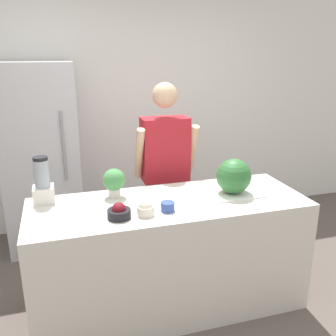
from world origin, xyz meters
name	(u,v)px	position (x,y,z in m)	size (l,w,h in m)	color
ground_plane	(184,335)	(0.00, 0.00, 0.00)	(14.00, 14.00, 0.00)	#564C47
wall_back	(126,112)	(0.00, 2.08, 1.30)	(8.00, 0.06, 2.60)	white
counter_island	(169,255)	(0.00, 0.37, 0.45)	(2.07, 0.75, 0.89)	beige
refrigerator	(41,158)	(-0.93, 1.71, 0.93)	(0.73, 0.66, 1.87)	#B7B7BC
person	(165,174)	(0.17, 1.06, 0.88)	(0.56, 0.27, 1.70)	#4C608C
cutting_board	(234,193)	(0.53, 0.37, 0.90)	(0.39, 0.28, 0.01)	white
watermelon	(234,176)	(0.52, 0.37, 1.04)	(0.27, 0.27, 0.27)	#2D6B33
bowl_cherries	(119,212)	(-0.40, 0.20, 0.94)	(0.16, 0.16, 0.11)	black
bowl_cream	(146,209)	(-0.22, 0.19, 0.94)	(0.11, 0.11, 0.11)	beige
bowl_small_blue	(168,207)	(-0.06, 0.21, 0.93)	(0.10, 0.10, 0.07)	#334C9E
blender	(43,183)	(-0.89, 0.63, 1.04)	(0.15, 0.15, 0.35)	silver
potted_plant	(114,181)	(-0.38, 0.58, 1.02)	(0.17, 0.17, 0.22)	beige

